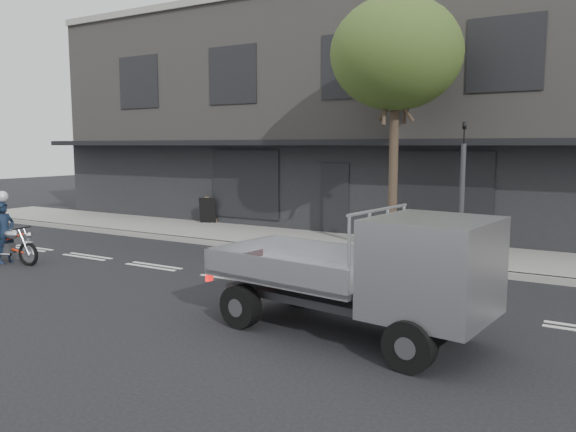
% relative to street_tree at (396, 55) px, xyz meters
% --- Properties ---
extents(ground, '(80.00, 80.00, 0.00)m').
position_rel_street_tree_xyz_m(ground, '(-2.20, -4.20, -5.28)').
color(ground, black).
rests_on(ground, ground).
extents(sidewalk, '(32.00, 3.20, 0.15)m').
position_rel_street_tree_xyz_m(sidewalk, '(-2.20, 0.50, -5.20)').
color(sidewalk, gray).
rests_on(sidewalk, ground).
extents(kerb, '(32.00, 0.20, 0.15)m').
position_rel_street_tree_xyz_m(kerb, '(-2.20, -1.10, -5.20)').
color(kerb, gray).
rests_on(kerb, ground).
extents(building_main, '(26.00, 10.00, 8.00)m').
position_rel_street_tree_xyz_m(building_main, '(-2.20, 7.10, -1.28)').
color(building_main, slate).
rests_on(building_main, ground).
extents(street_tree, '(3.40, 3.40, 6.74)m').
position_rel_street_tree_xyz_m(street_tree, '(0.00, 0.00, 0.00)').
color(street_tree, '#382B21').
rests_on(street_tree, ground).
extents(traffic_light_pole, '(0.12, 0.12, 3.50)m').
position_rel_street_tree_xyz_m(traffic_light_pole, '(2.00, -0.85, -3.63)').
color(traffic_light_pole, '#2D2D30').
rests_on(traffic_light_pole, ground).
extents(motorcycle, '(1.86, 0.54, 0.96)m').
position_rel_street_tree_xyz_m(motorcycle, '(-7.98, -5.77, -4.78)').
color(motorcycle, black).
rests_on(motorcycle, ground).
extents(rider, '(0.45, 0.62, 1.56)m').
position_rel_street_tree_xyz_m(rider, '(-8.13, -5.77, -4.50)').
color(rider, '#121E32').
rests_on(rider, ground).
extents(flatbed_ute, '(4.60, 2.31, 2.05)m').
position_rel_street_tree_xyz_m(flatbed_ute, '(2.55, -6.45, -4.11)').
color(flatbed_ute, black).
rests_on(flatbed_ute, ground).
extents(construction_barrier, '(1.74, 1.20, 0.90)m').
position_rel_street_tree_xyz_m(construction_barrier, '(1.48, -0.20, -4.67)').
color(construction_barrier, '#DEBA0B').
rests_on(construction_barrier, sidewalk).
extents(sandwich_board, '(0.70, 0.60, 0.93)m').
position_rel_street_tree_xyz_m(sandwich_board, '(-7.69, 1.80, -4.66)').
color(sandwich_board, black).
rests_on(sandwich_board, sidewalk).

